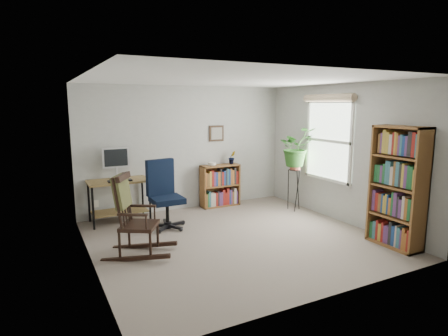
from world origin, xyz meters
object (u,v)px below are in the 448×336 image
rocking_chair (139,214)px  tall_bookshelf (398,187)px  office_chair (167,194)px  desk (119,201)px  low_bookshelf (220,185)px

rocking_chair → tall_bookshelf: 3.67m
office_chair → rocking_chair: office_chair is taller
desk → rocking_chair: size_ratio=0.90×
desk → office_chair: size_ratio=0.90×
office_chair → tall_bookshelf: 3.54m
desk → tall_bookshelf: tall_bookshelf is taller
office_chair → low_bookshelf: office_chair is taller
desk → office_chair: (0.63, -0.72, 0.21)m
office_chair → tall_bookshelf: tall_bookshelf is taller
rocking_chair → tall_bookshelf: (3.39, -1.38, 0.30)m
desk → office_chair: 0.98m
tall_bookshelf → rocking_chair: bearing=157.8°
office_chair → low_bookshelf: 1.65m
rocking_chair → low_bookshelf: bearing=-19.1°
office_chair → tall_bookshelf: size_ratio=0.66×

